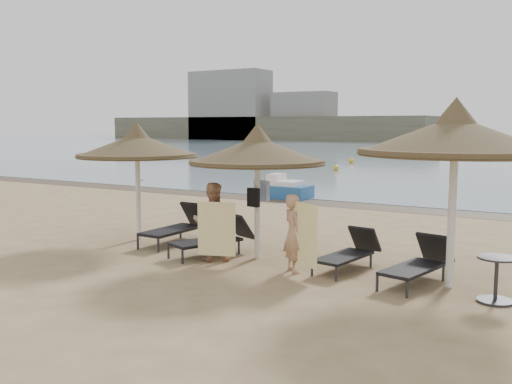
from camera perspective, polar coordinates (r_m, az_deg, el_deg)
ground at (r=11.32m, az=-0.93°, el=-7.67°), size 160.00×160.00×0.00m
wet_sand_strip at (r=19.81m, az=13.43°, el=-1.57°), size 200.00×1.60×0.01m
far_shore at (r=92.46m, az=11.16°, el=6.77°), size 150.00×54.80×12.00m
palapa_left at (r=14.11m, az=-11.82°, el=4.53°), size 2.92×2.92×2.89m
palapa_center at (r=11.87m, az=0.13°, el=4.09°), size 2.87×2.87×2.85m
palapa_right at (r=10.29m, az=19.29°, el=5.24°), size 3.32×3.32×3.29m
lounger_far_left at (r=13.82m, az=-7.72°, el=-3.35°), size 0.71×2.05×0.91m
lounger_near_left at (r=12.48m, az=-4.01°, el=-4.52°), size 1.27×2.00×0.85m
lounger_near_right at (r=11.37m, az=9.38°, el=-5.89°), size 0.84×1.81×0.78m
lounger_far_right at (r=10.69m, az=16.05°, el=-6.78°), size 0.97×1.92×0.82m
side_table at (r=9.95m, az=22.88°, el=-8.19°), size 0.61×0.61×0.74m
person_left at (r=11.85m, az=-4.42°, el=-2.35°), size 1.04×0.95×1.90m
person_right at (r=10.92m, az=3.76°, el=-3.51°), size 0.96×0.92×1.76m
towel_left at (r=11.40m, az=-3.97°, el=-3.72°), size 0.74×0.28×1.09m
towel_right at (r=10.56m, az=4.84°, el=-4.26°), size 0.73×0.44×1.17m
bag_patterned at (r=12.10m, az=0.56°, el=0.13°), size 0.35×0.16×0.43m
bag_dark at (r=11.82m, az=-0.26°, el=-0.55°), size 0.29×0.13×0.39m
pedal_boat at (r=21.88m, az=2.82°, el=0.29°), size 1.99×1.18×0.92m
buoy_left at (r=34.86m, az=7.99°, el=2.40°), size 0.35×0.35×0.35m
buoy_extra at (r=41.50m, az=9.50°, el=3.11°), size 0.40×0.40×0.40m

